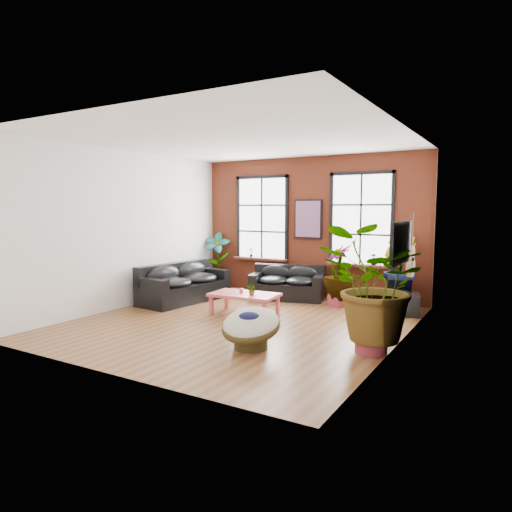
{
  "coord_description": "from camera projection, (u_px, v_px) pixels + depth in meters",
  "views": [
    {
      "loc": [
        4.69,
        -7.37,
        2.22
      ],
      "look_at": [
        0.0,
        0.6,
        1.25
      ],
      "focal_mm": 32.0,
      "sensor_mm": 36.0,
      "label": 1
    }
  ],
  "objects": [
    {
      "name": "room",
      "position": [
        244.0,
        233.0,
        8.85
      ],
      "size": [
        6.04,
        6.54,
        3.54
      ],
      "color": "brown",
      "rests_on": "ground"
    },
    {
      "name": "sofa_back",
      "position": [
        288.0,
        284.0,
        11.22
      ],
      "size": [
        1.94,
        1.3,
        0.81
      ],
      "rotation": [
        0.0,
        0.0,
        0.27
      ],
      "color": "black",
      "rests_on": "ground"
    },
    {
      "name": "sofa_left",
      "position": [
        183.0,
        284.0,
        10.92
      ],
      "size": [
        1.2,
        2.37,
        0.9
      ],
      "rotation": [
        0.0,
        0.0,
        1.46
      ],
      "color": "black",
      "rests_on": "ground"
    },
    {
      "name": "coffee_table",
      "position": [
        244.0,
        296.0,
        9.53
      ],
      "size": [
        1.45,
        0.9,
        0.54
      ],
      "rotation": [
        0.0,
        0.0,
        0.07
      ],
      "color": "#CB4950",
      "rests_on": "ground"
    },
    {
      "name": "papasan_chair",
      "position": [
        251.0,
        326.0,
        7.21
      ],
      "size": [
        1.04,
        1.05,
        0.7
      ],
      "rotation": [
        0.0,
        0.0,
        0.12
      ],
      "color": "#3E3216",
      "rests_on": "ground"
    },
    {
      "name": "poster",
      "position": [
        308.0,
        219.0,
        11.43
      ],
      "size": [
        0.74,
        0.06,
        0.98
      ],
      "color": "black",
      "rests_on": "room"
    },
    {
      "name": "tv_wall_unit",
      "position": [
        404.0,
        248.0,
        7.78
      ],
      "size": [
        0.13,
        1.86,
        1.2
      ],
      "color": "black",
      "rests_on": "room"
    },
    {
      "name": "media_box",
      "position": [
        404.0,
        304.0,
        9.46
      ],
      "size": [
        0.69,
        0.63,
        0.48
      ],
      "rotation": [
        0.0,
        0.0,
        0.29
      ],
      "color": "black",
      "rests_on": "ground"
    },
    {
      "name": "pot_back_left",
      "position": [
        216.0,
        281.0,
        12.75
      ],
      "size": [
        0.62,
        0.62,
        0.36
      ],
      "rotation": [
        0.0,
        0.0,
        -0.28
      ],
      "color": "#94303F",
      "rests_on": "ground"
    },
    {
      "name": "pot_back_right",
      "position": [
        397.0,
        301.0,
        10.09
      ],
      "size": [
        0.56,
        0.56,
        0.37
      ],
      "rotation": [
        0.0,
        0.0,
        -0.1
      ],
      "color": "#94303F",
      "rests_on": "ground"
    },
    {
      "name": "pot_right_wall",
      "position": [
        371.0,
        341.0,
        7.04
      ],
      "size": [
        0.52,
        0.52,
        0.36
      ],
      "rotation": [
        0.0,
        0.0,
        0.05
      ],
      "color": "#94303F",
      "rests_on": "ground"
    },
    {
      "name": "pot_mid",
      "position": [
        337.0,
        298.0,
        10.45
      ],
      "size": [
        0.47,
        0.47,
        0.33
      ],
      "rotation": [
        0.0,
        0.0,
        0.03
      ],
      "color": "#94303F",
      "rests_on": "ground"
    },
    {
      "name": "floor_plant_back_left",
      "position": [
        217.0,
        257.0,
        12.68
      ],
      "size": [
        0.86,
        0.71,
        1.41
      ],
      "primitive_type": "imported",
      "rotation": [
        0.0,
        0.0,
        0.32
      ],
      "color": "#1A6227",
      "rests_on": "ground"
    },
    {
      "name": "floor_plant_back_right",
      "position": [
        398.0,
        268.0,
        10.02
      ],
      "size": [
        1.07,
        1.09,
        1.54
      ],
      "primitive_type": "imported",
      "rotation": [
        0.0,
        0.0,
        2.25
      ],
      "color": "#1A6227",
      "rests_on": "ground"
    },
    {
      "name": "floor_plant_right_wall",
      "position": [
        371.0,
        284.0,
        6.97
      ],
      "size": [
        2.04,
        1.92,
        1.8
      ],
      "primitive_type": "imported",
      "rotation": [
        0.0,
        0.0,
        3.53
      ],
      "color": "#1A6227",
      "rests_on": "ground"
    },
    {
      "name": "floor_plant_mid",
      "position": [
        339.0,
        272.0,
        10.39
      ],
      "size": [
        0.99,
        0.99,
        1.26
      ],
      "primitive_type": "imported",
      "rotation": [
        0.0,
        0.0,
        5.41
      ],
      "color": "#1A6227",
      "rests_on": "ground"
    },
    {
      "name": "table_plant",
      "position": [
        252.0,
        289.0,
        9.33
      ],
      "size": [
        0.24,
        0.21,
        0.23
      ],
      "primitive_type": "imported",
      "rotation": [
        0.0,
        0.0,
        -0.14
      ],
      "color": "#1A6227",
      "rests_on": "coffee_table"
    },
    {
      "name": "sill_plant_left",
      "position": [
        251.0,
        252.0,
        12.32
      ],
      "size": [
        0.17,
        0.17,
        0.27
      ],
      "primitive_type": "imported",
      "rotation": [
        0.0,
        0.0,
        0.79
      ],
      "color": "#1A6227",
      "rests_on": "room"
    },
    {
      "name": "sill_plant_right",
      "position": [
        374.0,
        259.0,
        10.63
      ],
      "size": [
        0.19,
        0.19,
        0.27
      ],
      "primitive_type": "imported",
      "rotation": [
        0.0,
        0.0,
        3.49
      ],
      "color": "#1A6227",
      "rests_on": "room"
    }
  ]
}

